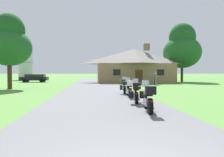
{
  "coord_description": "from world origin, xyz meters",
  "views": [
    {
      "loc": [
        -0.6,
        -2.96,
        1.71
      ],
      "look_at": [
        1.57,
        19.35,
        1.08
      ],
      "focal_mm": 34.6,
      "sensor_mm": 36.0,
      "label": 1
    }
  ],
  "objects_px": {
    "motorcycle_blue_farthest_in_row": "(124,86)",
    "bystander_blue_shirt_near_lodge": "(155,78)",
    "metal_silo_distant": "(26,61)",
    "parked_black_suv_far_left": "(35,78)",
    "tree_left_near": "(9,42)",
    "tree_right_of_lodge": "(182,48)",
    "motorcycle_red_second_in_row": "(136,93)",
    "bystander_olive_shirt_beside_signpost": "(156,78)",
    "motorcycle_blue_third_in_row": "(129,89)",
    "motorcycle_silver_nearest_to_camera": "(148,99)"
  },
  "relations": [
    {
      "from": "tree_left_near",
      "to": "metal_silo_distant",
      "type": "relative_size",
      "value": 0.89
    },
    {
      "from": "bystander_olive_shirt_beside_signpost",
      "to": "motorcycle_red_second_in_row",
      "type": "bearing_deg",
      "value": -154.45
    },
    {
      "from": "bystander_olive_shirt_beside_signpost",
      "to": "metal_silo_distant",
      "type": "xyz_separation_m",
      "value": [
        -23.6,
        23.34,
        3.4
      ]
    },
    {
      "from": "motorcycle_silver_nearest_to_camera",
      "to": "tree_right_of_lodge",
      "type": "xyz_separation_m",
      "value": [
        13.97,
        28.76,
        5.52
      ]
    },
    {
      "from": "motorcycle_silver_nearest_to_camera",
      "to": "bystander_olive_shirt_beside_signpost",
      "type": "relative_size",
      "value": 1.23
    },
    {
      "from": "bystander_blue_shirt_near_lodge",
      "to": "metal_silo_distant",
      "type": "bearing_deg",
      "value": 36.47
    },
    {
      "from": "motorcycle_silver_nearest_to_camera",
      "to": "bystander_blue_shirt_near_lodge",
      "type": "height_order",
      "value": "bystander_blue_shirt_near_lodge"
    },
    {
      "from": "motorcycle_red_second_in_row",
      "to": "tree_right_of_lodge",
      "type": "bearing_deg",
      "value": 71.38
    },
    {
      "from": "parked_black_suv_far_left",
      "to": "tree_right_of_lodge",
      "type": "bearing_deg",
      "value": -91.14
    },
    {
      "from": "tree_right_of_lodge",
      "to": "metal_silo_distant",
      "type": "bearing_deg",
      "value": 156.3
    },
    {
      "from": "tree_left_near",
      "to": "tree_right_of_lodge",
      "type": "bearing_deg",
      "value": 30.54
    },
    {
      "from": "motorcycle_silver_nearest_to_camera",
      "to": "bystander_blue_shirt_near_lodge",
      "type": "xyz_separation_m",
      "value": [
        6.18,
        19.54,
        0.33
      ]
    },
    {
      "from": "tree_left_near",
      "to": "motorcycle_red_second_in_row",
      "type": "bearing_deg",
      "value": -47.03
    },
    {
      "from": "tree_left_near",
      "to": "parked_black_suv_far_left",
      "type": "xyz_separation_m",
      "value": [
        -1.53,
        15.84,
        -4.01
      ]
    },
    {
      "from": "tree_left_near",
      "to": "metal_silo_distant",
      "type": "bearing_deg",
      "value": 103.28
    },
    {
      "from": "motorcycle_red_second_in_row",
      "to": "tree_right_of_lodge",
      "type": "xyz_separation_m",
      "value": [
        13.92,
        26.1,
        5.53
      ]
    },
    {
      "from": "motorcycle_blue_farthest_in_row",
      "to": "parked_black_suv_far_left",
      "type": "bearing_deg",
      "value": 126.44
    },
    {
      "from": "motorcycle_silver_nearest_to_camera",
      "to": "motorcycle_blue_farthest_in_row",
      "type": "bearing_deg",
      "value": 95.4
    },
    {
      "from": "motorcycle_blue_third_in_row",
      "to": "bystander_olive_shirt_beside_signpost",
      "type": "height_order",
      "value": "bystander_olive_shirt_beside_signpost"
    },
    {
      "from": "parked_black_suv_far_left",
      "to": "tree_left_near",
      "type": "bearing_deg",
      "value": -172.84
    },
    {
      "from": "motorcycle_blue_farthest_in_row",
      "to": "bystander_blue_shirt_near_lodge",
      "type": "distance_m",
      "value": 13.07
    },
    {
      "from": "tree_right_of_lodge",
      "to": "motorcycle_red_second_in_row",
      "type": "bearing_deg",
      "value": -118.08
    },
    {
      "from": "motorcycle_blue_farthest_in_row",
      "to": "bystander_olive_shirt_beside_signpost",
      "type": "xyz_separation_m",
      "value": [
        5.99,
        11.28,
        0.34
      ]
    },
    {
      "from": "motorcycle_red_second_in_row",
      "to": "parked_black_suv_far_left",
      "type": "relative_size",
      "value": 0.45
    },
    {
      "from": "metal_silo_distant",
      "to": "bystander_blue_shirt_near_lodge",
      "type": "bearing_deg",
      "value": -44.29
    },
    {
      "from": "bystander_blue_shirt_near_lodge",
      "to": "tree_left_near",
      "type": "bearing_deg",
      "value": 98.3
    },
    {
      "from": "bystander_blue_shirt_near_lodge",
      "to": "bystander_olive_shirt_beside_signpost",
      "type": "bearing_deg",
      "value": 177.53
    },
    {
      "from": "metal_silo_distant",
      "to": "parked_black_suv_far_left",
      "type": "distance_m",
      "value": 13.97
    },
    {
      "from": "metal_silo_distant",
      "to": "parked_black_suv_far_left",
      "type": "height_order",
      "value": "metal_silo_distant"
    },
    {
      "from": "bystander_olive_shirt_beside_signpost",
      "to": "metal_silo_distant",
      "type": "height_order",
      "value": "metal_silo_distant"
    },
    {
      "from": "tree_right_of_lodge",
      "to": "parked_black_suv_far_left",
      "type": "bearing_deg",
      "value": 177.2
    },
    {
      "from": "tree_left_near",
      "to": "metal_silo_distant",
      "type": "height_order",
      "value": "metal_silo_distant"
    },
    {
      "from": "motorcycle_blue_farthest_in_row",
      "to": "bystander_blue_shirt_near_lodge",
      "type": "bearing_deg",
      "value": 69.99
    },
    {
      "from": "motorcycle_red_second_in_row",
      "to": "tree_left_near",
      "type": "xyz_separation_m",
      "value": [
        -10.75,
        11.54,
        4.18
      ]
    },
    {
      "from": "motorcycle_red_second_in_row",
      "to": "bystander_olive_shirt_beside_signpost",
      "type": "xyz_separation_m",
      "value": [
        6.17,
        16.53,
        0.34
      ]
    },
    {
      "from": "bystander_blue_shirt_near_lodge",
      "to": "tree_right_of_lodge",
      "type": "height_order",
      "value": "tree_right_of_lodge"
    },
    {
      "from": "motorcycle_blue_third_in_row",
      "to": "parked_black_suv_far_left",
      "type": "distance_m",
      "value": 27.52
    },
    {
      "from": "metal_silo_distant",
      "to": "parked_black_suv_far_left",
      "type": "relative_size",
      "value": 1.87
    },
    {
      "from": "bystander_blue_shirt_near_lodge",
      "to": "parked_black_suv_far_left",
      "type": "distance_m",
      "value": 21.19
    },
    {
      "from": "tree_left_near",
      "to": "parked_black_suv_far_left",
      "type": "distance_m",
      "value": 16.41
    },
    {
      "from": "motorcycle_silver_nearest_to_camera",
      "to": "bystander_olive_shirt_beside_signpost",
      "type": "distance_m",
      "value": 20.17
    },
    {
      "from": "bystander_olive_shirt_beside_signpost",
      "to": "tree_right_of_lodge",
      "type": "distance_m",
      "value": 13.37
    },
    {
      "from": "parked_black_suv_far_left",
      "to": "motorcycle_blue_third_in_row",
      "type": "bearing_deg",
      "value": -151.56
    },
    {
      "from": "motorcycle_blue_farthest_in_row",
      "to": "parked_black_suv_far_left",
      "type": "distance_m",
      "value": 25.4
    },
    {
      "from": "motorcycle_red_second_in_row",
      "to": "bystander_blue_shirt_near_lodge",
      "type": "distance_m",
      "value": 17.96
    },
    {
      "from": "motorcycle_blue_farthest_in_row",
      "to": "tree_right_of_lodge",
      "type": "bearing_deg",
      "value": 63.69
    },
    {
      "from": "bystander_blue_shirt_near_lodge",
      "to": "tree_left_near",
      "type": "xyz_separation_m",
      "value": [
        -16.88,
        -5.33,
        3.84
      ]
    },
    {
      "from": "motorcycle_red_second_in_row",
      "to": "tree_right_of_lodge",
      "type": "distance_m",
      "value": 30.09
    },
    {
      "from": "bystander_olive_shirt_beside_signpost",
      "to": "bystander_blue_shirt_near_lodge",
      "type": "bearing_deg",
      "value": 52.79
    },
    {
      "from": "motorcycle_red_second_in_row",
      "to": "motorcycle_blue_farthest_in_row",
      "type": "bearing_deg",
      "value": 97.55
    }
  ]
}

